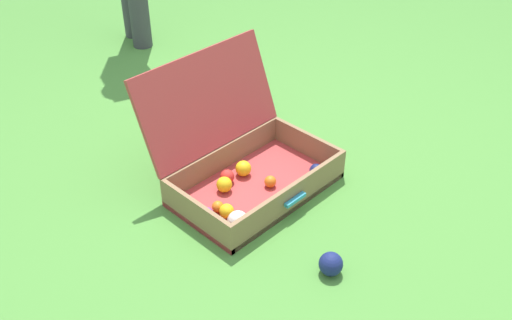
% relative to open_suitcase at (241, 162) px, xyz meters
% --- Properties ---
extents(ground_plane, '(16.00, 16.00, 0.00)m').
position_rel_open_suitcase_xyz_m(ground_plane, '(0.10, -0.15, -0.12)').
color(ground_plane, '#4C8C38').
extents(open_suitcase, '(0.68, 0.59, 0.52)m').
position_rel_open_suitcase_xyz_m(open_suitcase, '(0.00, 0.00, 0.00)').
color(open_suitcase, '#B23838').
rests_on(open_suitcase, ground).
extents(stray_ball_on_grass, '(0.09, 0.09, 0.09)m').
position_rel_open_suitcase_xyz_m(stray_ball_on_grass, '(-0.14, -0.59, -0.08)').
color(stray_ball_on_grass, navy).
rests_on(stray_ball_on_grass, ground).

